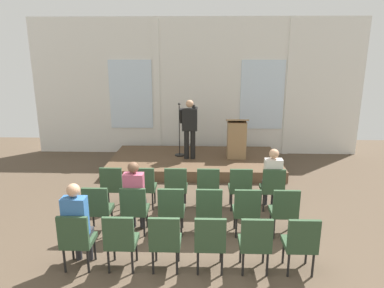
{
  "coord_description": "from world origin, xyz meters",
  "views": [
    {
      "loc": [
        0.21,
        -4.91,
        3.27
      ],
      "look_at": [
        -0.04,
        3.32,
        1.06
      ],
      "focal_mm": 32.44,
      "sensor_mm": 36.0,
      "label": 1
    }
  ],
  "objects": [
    {
      "name": "ground_plane",
      "position": [
        0.0,
        0.0,
        0.0
      ],
      "size": [
        16.07,
        16.07,
        0.0
      ],
      "primitive_type": "plane",
      "color": "brown"
    },
    {
      "name": "audience_r0_c5",
      "position": [
        1.68,
        1.99,
        0.74
      ],
      "size": [
        0.36,
        0.39,
        1.33
      ],
      "color": "#2D2D33",
      "rests_on": "ground"
    },
    {
      "name": "mic_stand",
      "position": [
        -0.46,
        4.83,
        0.64
      ],
      "size": [
        0.28,
        0.28,
        1.55
      ],
      "color": "black",
      "rests_on": "stage_platform"
    },
    {
      "name": "chair_r0_c2",
      "position": [
        -0.34,
        1.91,
        0.53
      ],
      "size": [
        0.46,
        0.44,
        0.94
      ],
      "color": "black",
      "rests_on": "ground"
    },
    {
      "name": "chair_r0_c4",
      "position": [
        1.01,
        1.91,
        0.53
      ],
      "size": [
        0.46,
        0.44,
        0.94
      ],
      "color": "black",
      "rests_on": "ground"
    },
    {
      "name": "audience_r2_c0",
      "position": [
        -1.68,
        -0.19,
        0.77
      ],
      "size": [
        0.36,
        0.39,
        1.39
      ],
      "color": "#2D2D33",
      "rests_on": "ground"
    },
    {
      "name": "chair_r0_c3",
      "position": [
        0.34,
        1.91,
        0.53
      ],
      "size": [
        0.46,
        0.44,
        0.94
      ],
      "color": "black",
      "rests_on": "ground"
    },
    {
      "name": "chair_r0_c5",
      "position": [
        1.68,
        1.91,
        0.53
      ],
      "size": [
        0.46,
        0.44,
        0.94
      ],
      "color": "black",
      "rests_on": "ground"
    },
    {
      "name": "chair_r2_c1",
      "position": [
        -1.01,
        -0.27,
        0.53
      ],
      "size": [
        0.46,
        0.44,
        0.94
      ],
      "color": "black",
      "rests_on": "ground"
    },
    {
      "name": "stage_platform",
      "position": [
        0.0,
        4.64,
        0.15
      ],
      "size": [
        4.79,
        2.48,
        0.3
      ],
      "primitive_type": "cube",
      "color": "brown",
      "rests_on": "ground"
    },
    {
      "name": "chair_r2_c5",
      "position": [
        1.68,
        -0.27,
        0.53
      ],
      "size": [
        0.46,
        0.44,
        0.94
      ],
      "color": "black",
      "rests_on": "ground"
    },
    {
      "name": "chair_r1_c1",
      "position": [
        -1.01,
        0.82,
        0.53
      ],
      "size": [
        0.46,
        0.44,
        0.94
      ],
      "color": "black",
      "rests_on": "ground"
    },
    {
      "name": "chair_r0_c0",
      "position": [
        -1.68,
        1.91,
        0.53
      ],
      "size": [
        0.46,
        0.44,
        0.94
      ],
      "color": "black",
      "rests_on": "ground"
    },
    {
      "name": "audience_r1_c1",
      "position": [
        -1.01,
        0.9,
        0.76
      ],
      "size": [
        0.36,
        0.39,
        1.38
      ],
      "color": "#2D2D33",
      "rests_on": "ground"
    },
    {
      "name": "chair_r2_c0",
      "position": [
        -1.68,
        -0.27,
        0.53
      ],
      "size": [
        0.46,
        0.44,
        0.94
      ],
      "color": "black",
      "rests_on": "ground"
    },
    {
      "name": "rear_partition",
      "position": [
        0.02,
        6.18,
        2.13
      ],
      "size": [
        10.42,
        0.14,
        4.28
      ],
      "color": "silver",
      "rests_on": "ground"
    },
    {
      "name": "chair_r1_c0",
      "position": [
        -1.68,
        0.82,
        0.53
      ],
      "size": [
        0.46,
        0.44,
        0.94
      ],
      "color": "black",
      "rests_on": "ground"
    },
    {
      "name": "chair_r2_c3",
      "position": [
        0.34,
        -0.27,
        0.53
      ],
      "size": [
        0.46,
        0.44,
        0.94
      ],
      "color": "black",
      "rests_on": "ground"
    },
    {
      "name": "chair_r2_c4",
      "position": [
        1.01,
        -0.27,
        0.53
      ],
      "size": [
        0.46,
        0.44,
        0.94
      ],
      "color": "black",
      "rests_on": "ground"
    },
    {
      "name": "chair_r1_c2",
      "position": [
        -0.34,
        0.82,
        0.53
      ],
      "size": [
        0.46,
        0.44,
        0.94
      ],
      "color": "black",
      "rests_on": "ground"
    },
    {
      "name": "speaker",
      "position": [
        -0.15,
        4.56,
        1.27
      ],
      "size": [
        0.51,
        0.69,
        1.68
      ],
      "color": "black",
      "rests_on": "stage_platform"
    },
    {
      "name": "chair_r1_c3",
      "position": [
        0.34,
        0.82,
        0.53
      ],
      "size": [
        0.46,
        0.44,
        0.94
      ],
      "color": "black",
      "rests_on": "ground"
    },
    {
      "name": "chair_r1_c4",
      "position": [
        1.01,
        0.82,
        0.53
      ],
      "size": [
        0.46,
        0.44,
        0.94
      ],
      "color": "black",
      "rests_on": "ground"
    },
    {
      "name": "lectern",
      "position": [
        1.18,
        4.68,
        0.85
      ],
      "size": [
        0.6,
        0.48,
        1.16
      ],
      "color": "#93724C",
      "rests_on": "stage_platform"
    },
    {
      "name": "chair_r1_c5",
      "position": [
        1.68,
        0.82,
        0.53
      ],
      "size": [
        0.46,
        0.44,
        0.94
      ],
      "color": "black",
      "rests_on": "ground"
    },
    {
      "name": "chair_r2_c2",
      "position": [
        -0.34,
        -0.27,
        0.53
      ],
      "size": [
        0.46,
        0.44,
        0.94
      ],
      "color": "black",
      "rests_on": "ground"
    },
    {
      "name": "chair_r0_c1",
      "position": [
        -1.01,
        1.91,
        0.53
      ],
      "size": [
        0.46,
        0.44,
        0.94
      ],
      "color": "black",
      "rests_on": "ground"
    }
  ]
}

